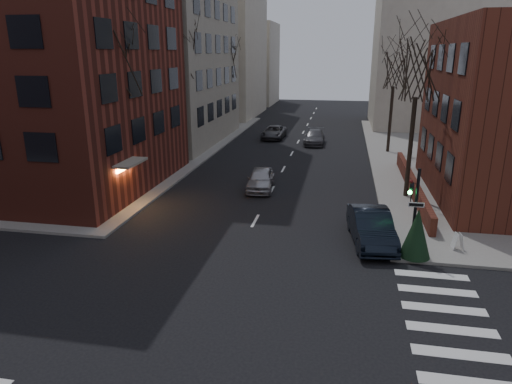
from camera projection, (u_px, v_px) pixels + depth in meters
ground at (183, 353)px, 14.36m from camera, size 160.00×160.00×0.00m
sidewalk_far_left at (16, 142)px, 47.70m from camera, size 44.00×44.00×0.15m
building_left_brick at (37, 53)px, 29.98m from camera, size 15.00×15.00×18.00m
building_left_tan at (129, 0)px, 45.20m from camera, size 18.00×18.00×28.00m
low_wall_right at (412, 184)px, 30.33m from camera, size 0.35×16.00×1.00m
building_distant_la at (210, 52)px, 66.02m from camera, size 14.00×16.00×18.00m
building_distant_ra at (433, 61)px, 56.23m from camera, size 14.00×14.00×16.00m
building_distant_lb at (248, 64)px, 82.21m from camera, size 10.00×12.00×14.00m
traffic_signal at (413, 216)px, 20.81m from camera, size 0.76×0.44×4.00m
tree_left_a at (114, 63)px, 26.58m from camera, size 4.18×4.18×10.26m
tree_left_b at (183, 54)px, 37.71m from camera, size 4.40×4.40×10.80m
tree_left_c at (226, 62)px, 51.12m from camera, size 3.96×3.96×9.72m
tree_right_a at (418, 70)px, 27.30m from camera, size 3.96×3.96×9.72m
tree_right_b at (395, 69)px, 40.57m from camera, size 3.74×3.74×9.18m
streetlamp_near at (176, 117)px, 35.23m from camera, size 0.36×0.36×6.28m
streetlamp_far at (235, 95)px, 54.00m from camera, size 0.36×0.36×6.28m
parked_sedan at (371, 227)px, 22.44m from camera, size 2.44×5.29×1.68m
car_lane_silver at (261, 179)px, 31.28m from camera, size 2.05×4.42×1.47m
car_lane_gray at (314, 137)px, 46.75m from camera, size 2.03×4.93×1.43m
car_lane_far at (274, 132)px, 49.72m from camera, size 2.39×4.97×1.37m
sandwich_board at (458, 241)px, 21.48m from camera, size 0.41×0.53×0.80m
evergreen_shrub at (417, 233)px, 20.50m from camera, size 1.65×1.65×2.28m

